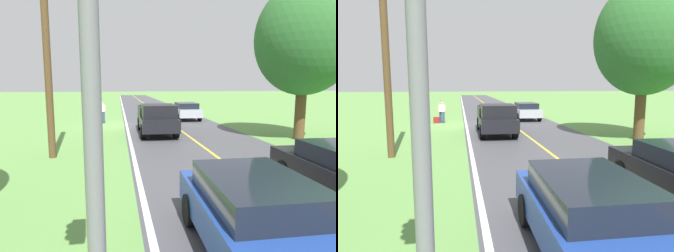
# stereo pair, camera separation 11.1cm
# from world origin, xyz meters

# --- Properties ---
(ground_plane) EXTENTS (200.00, 200.00, 0.00)m
(ground_plane) POSITION_xyz_m (0.00, 0.00, 0.00)
(ground_plane) COLOR #609347
(road_surface) EXTENTS (7.08, 120.00, 0.00)m
(road_surface) POSITION_xyz_m (-4.29, 0.00, 0.00)
(road_surface) COLOR #47474C
(road_surface) RESTS_ON ground
(lane_edge_line) EXTENTS (0.16, 117.60, 0.00)m
(lane_edge_line) POSITION_xyz_m (-0.93, 0.00, 0.01)
(lane_edge_line) COLOR silver
(lane_edge_line) RESTS_ON ground
(lane_centre_line) EXTENTS (0.14, 117.60, 0.00)m
(lane_centre_line) POSITION_xyz_m (-4.29, 0.00, 0.01)
(lane_centre_line) COLOR gold
(lane_centre_line) RESTS_ON ground
(hitchhiker_walking) EXTENTS (0.62, 0.51, 1.75)m
(hitchhiker_walking) POSITION_xyz_m (0.87, -1.35, 0.98)
(hitchhiker_walking) COLOR navy
(hitchhiker_walking) RESTS_ON ground
(suitcase_carried) EXTENTS (0.47, 0.21, 0.47)m
(suitcase_carried) POSITION_xyz_m (1.28, -1.26, 0.24)
(suitcase_carried) COLOR maroon
(suitcase_carried) RESTS_ON ground
(pickup_truck_passing) EXTENTS (2.19, 5.44, 1.82)m
(pickup_truck_passing) POSITION_xyz_m (-2.60, 4.37, 0.97)
(pickup_truck_passing) COLOR black
(pickup_truck_passing) RESTS_ON ground
(traffic_light_mast) EXTENTS (0.61, 0.32, 5.20)m
(traffic_light_mast) POSITION_xyz_m (0.02, 19.01, 3.55)
(traffic_light_mast) COLOR slate
(traffic_light_mast) RESTS_ON ground
(tree_far_side_near) EXTENTS (5.08, 5.08, 8.20)m
(tree_far_side_near) POSITION_xyz_m (-9.95, 7.25, 5.26)
(tree_far_side_near) COLOR brown
(tree_far_side_near) RESTS_ON ground
(sedan_ahead_same_lane) EXTENTS (2.00, 4.44, 1.41)m
(sedan_ahead_same_lane) POSITION_xyz_m (-2.61, 17.15, 0.75)
(sedan_ahead_same_lane) COLOR navy
(sedan_ahead_same_lane) RESTS_ON ground
(sedan_near_oncoming) EXTENTS (1.99, 4.43, 1.41)m
(sedan_near_oncoming) POSITION_xyz_m (-6.01, -2.69, 0.75)
(sedan_near_oncoming) COLOR #B2B7C1
(sedan_near_oncoming) RESTS_ON ground
(utility_pole_roadside) EXTENTS (0.28, 0.28, 8.98)m
(utility_pole_roadside) POSITION_xyz_m (2.31, 9.26, 4.49)
(utility_pole_roadside) COLOR brown
(utility_pole_roadside) RESTS_ON ground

